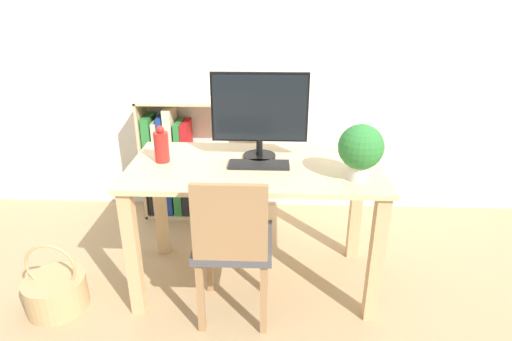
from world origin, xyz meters
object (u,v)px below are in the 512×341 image
at_px(monitor, 260,111).
at_px(basket, 56,291).
at_px(vase, 161,146).
at_px(bookshelf, 182,165).
at_px(chair, 233,243).
at_px(potted_plant, 361,149).
at_px(keyboard, 259,165).

xyz_separation_m(monitor, basket, (-1.13, -0.39, -0.95)).
relative_size(monitor, vase, 2.57).
bearing_deg(vase, bookshelf, 95.97).
bearing_deg(bookshelf, chair, -66.93).
bearing_deg(bookshelf, monitor, -50.05).
relative_size(potted_plant, basket, 0.70).
relative_size(vase, potted_plant, 0.72).
distance_m(vase, chair, 0.67).
height_order(potted_plant, chair, potted_plant).
distance_m(monitor, vase, 0.58).
height_order(keyboard, basket, keyboard).
bearing_deg(vase, monitor, 8.78).
height_order(monitor, keyboard, monitor).
bearing_deg(bookshelf, basket, -113.80).
xyz_separation_m(keyboard, potted_plant, (0.51, -0.16, 0.16)).
xyz_separation_m(monitor, bookshelf, (-0.63, 0.75, -0.64)).
xyz_separation_m(monitor, potted_plant, (0.51, -0.29, -0.11)).
height_order(vase, basket, vase).
bearing_deg(bookshelf, keyboard, -54.42).
height_order(monitor, bookshelf, monitor).
bearing_deg(vase, keyboard, -4.90).
xyz_separation_m(vase, chair, (0.42, -0.35, -0.39)).
relative_size(potted_plant, chair, 0.33).
bearing_deg(monitor, basket, -160.82).
distance_m(potted_plant, bookshelf, 1.63).
distance_m(potted_plant, chair, 0.80).
distance_m(monitor, potted_plant, 0.59).
bearing_deg(vase, potted_plant, -10.88).
distance_m(chair, basket, 1.08).
distance_m(vase, bookshelf, 0.95).
xyz_separation_m(vase, basket, (-0.59, -0.31, -0.77)).
height_order(chair, bookshelf, bookshelf).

